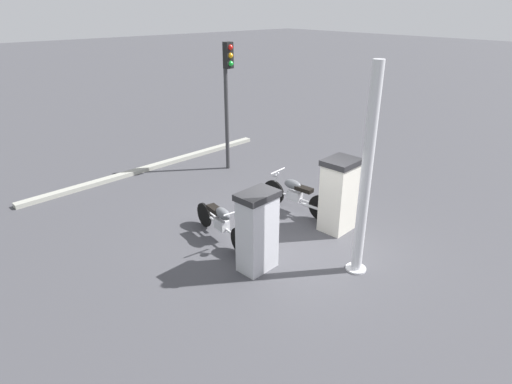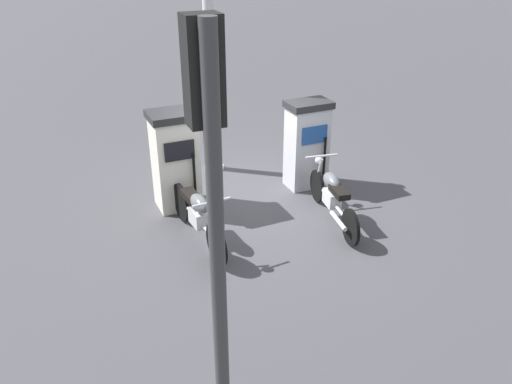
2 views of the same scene
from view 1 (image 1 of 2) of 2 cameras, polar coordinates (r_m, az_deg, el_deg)
ground_plane at (r=9.45m, az=4.92°, el=-6.77°), size 120.00×120.00×0.00m
fuel_pump_near at (r=9.76m, az=10.93°, el=-0.36°), size 0.71×0.83×1.70m
fuel_pump_far at (r=8.17m, az=0.16°, el=-5.20°), size 0.59×0.82×1.63m
motorcycle_near_pump at (r=10.62m, az=5.23°, el=-0.23°), size 2.06×0.56×0.96m
motorcycle_far_pump at (r=9.35m, az=-4.62°, el=-3.84°), size 2.04×0.57×0.93m
roadside_traffic_light at (r=12.89m, az=-3.82°, el=13.97°), size 0.38×0.25×3.80m
canopy_support_pole at (r=7.90m, az=14.39°, el=1.66°), size 0.40×0.40×3.98m
road_edge_kerb at (r=13.94m, az=-13.42°, el=3.34°), size 0.77×8.25×0.12m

